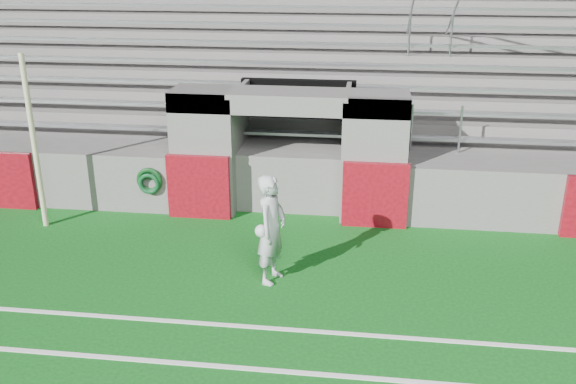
# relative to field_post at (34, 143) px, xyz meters

# --- Properties ---
(ground) EXTENTS (90.00, 90.00, 0.00)m
(ground) POSITION_rel_field_post_xyz_m (4.81, -2.15, -1.73)
(ground) COLOR #0C4C13
(ground) RESTS_ON ground
(field_post) EXTENTS (0.11, 0.11, 3.47)m
(field_post) POSITION_rel_field_post_xyz_m (0.00, 0.00, 0.00)
(field_post) COLOR beige
(field_post) RESTS_ON ground
(stadium_structure) EXTENTS (26.00, 8.48, 5.42)m
(stadium_structure) POSITION_rel_field_post_xyz_m (4.81, 5.82, -0.24)
(stadium_structure) COLOR #5B5957
(stadium_structure) RESTS_ON ground
(goalkeeper_with_ball) EXTENTS (0.62, 0.78, 1.88)m
(goalkeeper_with_ball) POSITION_rel_field_post_xyz_m (4.90, -1.66, -0.79)
(goalkeeper_with_ball) COLOR #B6BCC0
(goalkeeper_with_ball) RESTS_ON ground
(hose_coil) EXTENTS (0.55, 0.14, 0.56)m
(hose_coil) POSITION_rel_field_post_xyz_m (1.97, 0.79, -0.99)
(hose_coil) COLOR #0B3914
(hose_coil) RESTS_ON ground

